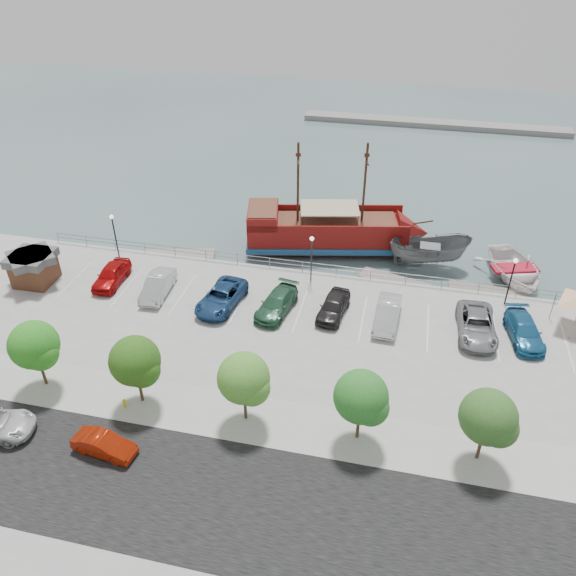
# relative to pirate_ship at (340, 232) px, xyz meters

# --- Properties ---
(ground) EXTENTS (160.00, 160.00, 0.00)m
(ground) POSITION_rel_pirate_ship_xyz_m (-1.36, -14.20, -1.87)
(ground) COLOR #44565A
(street) EXTENTS (100.00, 8.00, 0.04)m
(street) POSITION_rel_pirate_ship_xyz_m (-1.36, -30.20, -0.86)
(street) COLOR black
(street) RESTS_ON land_slab
(sidewalk) EXTENTS (100.00, 4.00, 0.05)m
(sidewalk) POSITION_rel_pirate_ship_xyz_m (-1.36, -24.20, -0.85)
(sidewalk) COLOR #A09E98
(sidewalk) RESTS_ON land_slab
(seawall_railing) EXTENTS (50.00, 0.06, 1.00)m
(seawall_railing) POSITION_rel_pirate_ship_xyz_m (-1.36, -6.40, -0.34)
(seawall_railing) COLOR slate
(seawall_railing) RESTS_ON land_slab
(far_shore) EXTENTS (40.00, 3.00, 0.80)m
(far_shore) POSITION_rel_pirate_ship_xyz_m (8.64, 40.80, -1.47)
(far_shore) COLOR gray
(far_shore) RESTS_ON ground
(pirate_ship) EXTENTS (17.99, 8.27, 11.15)m
(pirate_ship) POSITION_rel_pirate_ship_xyz_m (0.00, 0.00, 0.00)
(pirate_ship) COLOR maroon
(pirate_ship) RESTS_ON ground
(patrol_boat) EXTENTS (7.84, 4.38, 2.87)m
(patrol_boat) POSITION_rel_pirate_ship_xyz_m (8.49, -1.54, -0.43)
(patrol_boat) COLOR #5D5F61
(patrol_boat) RESTS_ON ground
(speedboat) EXTENTS (7.63, 9.11, 1.62)m
(speedboat) POSITION_rel_pirate_ship_xyz_m (16.02, -1.86, -1.06)
(speedboat) COLOR white
(speedboat) RESTS_ON ground
(dock_west) EXTENTS (6.95, 3.53, 0.38)m
(dock_west) POSITION_rel_pirate_ship_xyz_m (-14.65, -5.00, -1.68)
(dock_west) COLOR gray
(dock_west) RESTS_ON ground
(dock_mid) EXTENTS (6.48, 3.42, 0.36)m
(dock_mid) POSITION_rel_pirate_ship_xyz_m (5.70, -5.00, -1.69)
(dock_mid) COLOR gray
(dock_mid) RESTS_ON ground
(dock_east) EXTENTS (6.52, 2.17, 0.37)m
(dock_east) POSITION_rel_pirate_ship_xyz_m (13.61, -5.00, -1.68)
(dock_east) COLOR slate
(dock_east) RESTS_ON ground
(shed) EXTENTS (3.43, 3.43, 2.75)m
(shed) POSITION_rel_pirate_ship_xyz_m (-24.24, -13.13, 0.60)
(shed) COLOR #502D1B
(shed) RESTS_ON land_slab
(street_sedan) EXTENTS (3.99, 1.80, 1.27)m
(street_sedan) POSITION_rel_pirate_ship_xyz_m (-9.66, -28.60, -0.23)
(street_sedan) COLOR #9A1C06
(street_sedan) RESTS_ON street
(fire_hydrant) EXTENTS (0.23, 0.23, 0.67)m
(fire_hydrant) POSITION_rel_pirate_ship_xyz_m (-10.20, -25.00, -0.51)
(fire_hydrant) COLOR gold
(fire_hydrant) RESTS_ON sidewalk
(lamp_post_left) EXTENTS (0.36, 0.36, 4.28)m
(lamp_post_left) POSITION_rel_pirate_ship_xyz_m (-19.36, -7.70, 2.07)
(lamp_post_left) COLOR black
(lamp_post_left) RESTS_ON land_slab
(lamp_post_mid) EXTENTS (0.36, 0.36, 4.28)m
(lamp_post_mid) POSITION_rel_pirate_ship_xyz_m (-1.36, -7.70, 2.07)
(lamp_post_mid) COLOR black
(lamp_post_mid) RESTS_ON land_slab
(lamp_post_right) EXTENTS (0.36, 0.36, 4.28)m
(lamp_post_right) POSITION_rel_pirate_ship_xyz_m (14.64, -7.70, 2.07)
(lamp_post_right) COLOR black
(lamp_post_right) RESTS_ON land_slab
(tree_b) EXTENTS (3.30, 3.20, 5.00)m
(tree_b) POSITION_rel_pirate_ship_xyz_m (-16.22, -24.28, 2.43)
(tree_b) COLOR #473321
(tree_b) RESTS_ON sidewalk
(tree_c) EXTENTS (3.30, 3.20, 5.00)m
(tree_c) POSITION_rel_pirate_ship_xyz_m (-9.22, -24.28, 2.43)
(tree_c) COLOR #473321
(tree_c) RESTS_ON sidewalk
(tree_d) EXTENTS (3.30, 3.20, 5.00)m
(tree_d) POSITION_rel_pirate_ship_xyz_m (-2.22, -24.28, 2.43)
(tree_d) COLOR #473321
(tree_d) RESTS_ON sidewalk
(tree_e) EXTENTS (3.30, 3.20, 5.00)m
(tree_e) POSITION_rel_pirate_ship_xyz_m (4.78, -24.28, 2.43)
(tree_e) COLOR #473321
(tree_e) RESTS_ON sidewalk
(tree_f) EXTENTS (3.30, 3.20, 5.00)m
(tree_f) POSITION_rel_pirate_ship_xyz_m (11.78, -24.28, 2.43)
(tree_f) COLOR #473321
(tree_f) RESTS_ON sidewalk
(parked_car_a) EXTENTS (2.10, 4.87, 1.64)m
(parked_car_a) POSITION_rel_pirate_ship_xyz_m (-17.87, -11.81, -0.05)
(parked_car_a) COLOR #A80809
(parked_car_a) RESTS_ON land_slab
(parked_car_b) EXTENTS (2.02, 5.00, 1.62)m
(parked_car_b) POSITION_rel_pirate_ship_xyz_m (-13.34, -12.50, -0.06)
(parked_car_b) COLOR #B0B2B5
(parked_car_b) RESTS_ON land_slab
(parked_car_c) EXTENTS (3.38, 5.99, 1.58)m
(parked_car_c) POSITION_rel_pirate_ship_xyz_m (-7.68, -12.92, -0.08)
(parked_car_c) COLOR navy
(parked_car_c) RESTS_ON land_slab
(parked_car_d) EXTENTS (3.03, 5.53, 1.52)m
(parked_car_d) POSITION_rel_pirate_ship_xyz_m (-3.17, -12.74, -0.11)
(parked_car_d) COLOR #29593C
(parked_car_d) RESTS_ON land_slab
(parked_car_e) EXTENTS (2.48, 4.88, 1.59)m
(parked_car_e) POSITION_rel_pirate_ship_xyz_m (1.27, -12.15, -0.07)
(parked_car_e) COLOR black
(parked_car_e) RESTS_ON land_slab
(parked_car_f) EXTENTS (1.98, 5.13, 1.67)m
(parked_car_f) POSITION_rel_pirate_ship_xyz_m (5.47, -12.31, -0.03)
(parked_car_f) COLOR silver
(parked_car_f) RESTS_ON land_slab
(parked_car_g) EXTENTS (2.90, 5.95, 1.63)m
(parked_car_g) POSITION_rel_pirate_ship_xyz_m (12.10, -12.23, -0.05)
(parked_car_g) COLOR gray
(parked_car_g) RESTS_ON land_slab
(parked_car_h) EXTENTS (2.90, 5.44, 1.50)m
(parked_car_h) POSITION_rel_pirate_ship_xyz_m (15.52, -12.06, -0.12)
(parked_car_h) COLOR #1E608E
(parked_car_h) RESTS_ON land_slab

